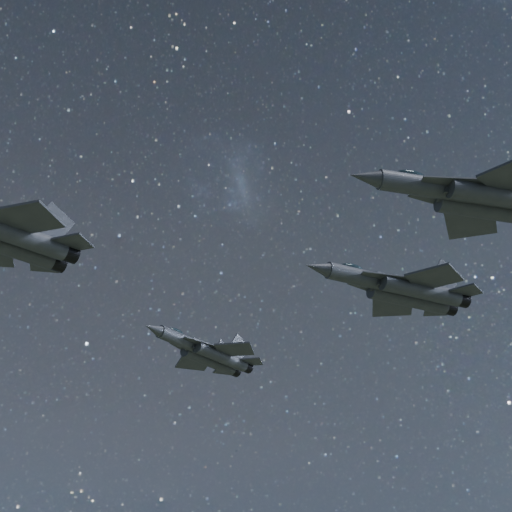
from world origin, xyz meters
TOP-DOWN VIEW (x-y plane):
  - jet_left at (3.68, 17.77)m, footprint 15.30×10.26m
  - jet_right at (4.48, -20.91)m, footprint 16.68×11.27m
  - jet_slot at (12.10, -3.77)m, footprint 17.25×12.09m

SIDE VIEW (x-z plane):
  - jet_right at x=4.48m, z-range 146.22..150.42m
  - jet_left at x=3.68m, z-range 147.67..151.54m
  - jet_slot at x=12.10m, z-range 148.02..152.37m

